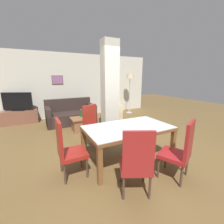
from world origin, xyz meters
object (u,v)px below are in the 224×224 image
Objects in this scene: dining_table at (128,133)px; dining_chair_head_left at (67,148)px; dining_chair_near_left at (136,161)px; tv_stand at (20,117)px; coffee_table at (80,124)px; tv_screen at (17,102)px; sofa at (71,115)px; dining_chair_far_left at (93,126)px; bottle at (81,114)px; armchair at (110,112)px; dining_chair_near_right at (180,150)px; floor_lamp at (130,80)px.

dining_table is 1.25m from dining_chair_head_left.
dining_chair_near_left reaches higher than tv_stand.
tv_screen is (-1.83, 1.76, 0.61)m from coffee_table.
tv_screen reaches higher than sofa.
dining_chair_far_left is 1.40m from bottle.
bottle is at bearing 114.53° from dining_chair_near_left.
dining_table is 1.79× the size of tv_screen.
dining_chair_far_left reaches higher than armchair.
tv_screen is at bearing 139.25° from bottle.
dining_chair_head_left is 4.09m from tv_screen.
dining_chair_far_left reaches higher than sofa.
dining_chair_near_right is at bearing 89.64° from dining_chair_far_left.
dining_chair_far_left is at bearing -90.46° from coffee_table.
dining_chair_near_left and dining_chair_head_left have the same top height.
coffee_table is 0.59× the size of tv_screen.
floor_lamp reaches higher than dining_table.
dining_chair_near_left is 4.08m from armchair.
armchair is 4.29× the size of bottle.
dining_chair_far_left is 1.22m from dining_chair_head_left.
tv_stand is at bearing 119.73° from dining_table.
tv_stand is (-1.82, 4.84, -0.30)m from dining_chair_near_left.
floor_lamp is at bearing -173.21° from sofa.
dining_chair_far_left is at bearing 92.09° from sofa.
tv_screen is at bearing 136.06° from coffee_table.
dining_chair_near_right is 2.04m from dining_chair_far_left.
coffee_table is at bearing -154.24° from floor_lamp.
bottle is at bearing 158.79° from dining_chair_head_left.
sofa reaches higher than tv_stand.
dining_chair_head_left is 0.87× the size of tv_stand.
dining_table is 0.95× the size of floor_lamp.
dining_chair_head_left is at bearing -135.68° from floor_lamp.
dining_chair_head_left is (-0.81, -0.91, 0.00)m from dining_chair_far_left.
tv_screen reaches higher than dining_table.
coffee_table is 2.54m from tv_stand.
dining_chair_head_left is at bearing -14.00° from armchair.
dining_chair_near_right is 1.08× the size of tv_screen.
sofa is (-0.52, 3.20, -0.30)m from dining_table.
coffee_table is (-0.43, 2.19, -0.38)m from dining_table.
dining_chair_near_left reaches higher than bottle.
dining_chair_near_left is 0.57× the size of floor_lamp.
dining_chair_near_left is 3.10m from coffee_table.
dining_chair_head_left is at bearing 22.66° from dining_chair_far_left.
tv_stand is at bearing -23.50° from sofa.
coffee_table is 2.61m from tv_screen.
tv_screen is (-1.74, 0.75, 0.53)m from sofa.
coffee_table is (-1.46, -0.72, -0.08)m from armchair.
dining_table is 1.01m from dining_chair_far_left.
dining_chair_near_right is (0.44, -0.94, -0.05)m from dining_table.
tv_stand is (-2.26, 3.95, -0.35)m from dining_table.
tv_screen is (-1.82, 3.04, 0.28)m from dining_chair_far_left.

